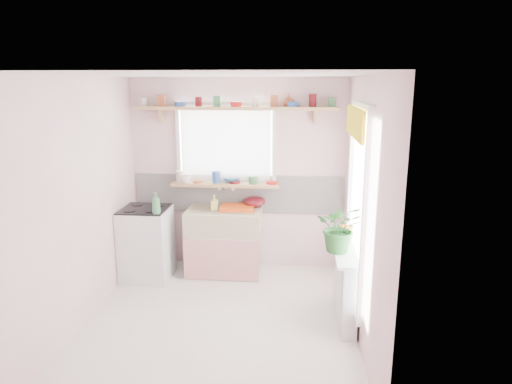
{
  "coord_description": "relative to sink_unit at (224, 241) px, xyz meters",
  "views": [
    {
      "loc": [
        0.77,
        -4.24,
        2.43
      ],
      "look_at": [
        0.33,
        0.55,
        1.27
      ],
      "focal_mm": 32.0,
      "sensor_mm": 36.0,
      "label": 1
    }
  ],
  "objects": [
    {
      "name": "fruit",
      "position": [
        1.49,
        -0.69,
        0.44
      ],
      "size": [
        0.2,
        0.14,
        0.1
      ],
      "color": "orange",
      "rests_on": "fruit_bowl"
    },
    {
      "name": "shelf_crockery",
      "position": [
        0.15,
        0.18,
        1.76
      ],
      "size": [
        2.47,
        0.11,
        0.12
      ],
      "color": "silver",
      "rests_on": "pine_shelf"
    },
    {
      "name": "herb_pot",
      "position": [
        1.36,
        -0.96,
        0.45
      ],
      "size": [
        0.13,
        0.09,
        0.22
      ],
      "primitive_type": "imported",
      "rotation": [
        0.0,
        0.0,
        -0.13
      ],
      "color": "#2C6F2E",
      "rests_on": "radiator_ledge"
    },
    {
      "name": "colander",
      "position": [
        0.37,
        0.21,
        0.48
      ],
      "size": [
        0.34,
        0.34,
        0.13
      ],
      "primitive_type": "ellipsoid",
      "rotation": [
        0.0,
        0.0,
        -0.17
      ],
      "color": "#5B0F19",
      "rests_on": "sink_unit"
    },
    {
      "name": "soap_bottle_sink",
      "position": [
        -0.12,
        -0.02,
        0.52
      ],
      "size": [
        0.11,
        0.11,
        0.2
      ],
      "primitive_type": "imported",
      "rotation": [
        0.0,
        0.0,
        0.27
      ],
      "color": "#DAC961",
      "rests_on": "sink_unit"
    },
    {
      "name": "dish_tray",
      "position": [
        0.17,
        0.05,
        0.44
      ],
      "size": [
        0.45,
        0.35,
        0.04
      ],
      "primitive_type": "cube",
      "rotation": [
        0.0,
        0.0,
        0.08
      ],
      "color": "#EF5515",
      "rests_on": "sink_unit"
    },
    {
      "name": "radiator_ledge",
      "position": [
        1.45,
        -1.09,
        -0.03
      ],
      "size": [
        0.22,
        0.95,
        0.78
      ],
      "color": "white",
      "rests_on": "ground"
    },
    {
      "name": "cooker_bottle",
      "position": [
        -0.73,
        -0.46,
        0.61
      ],
      "size": [
        0.13,
        0.13,
        0.26
      ],
      "primitive_type": "imported",
      "rotation": [
        0.0,
        0.0,
        -0.34
      ],
      "color": "#478E54",
      "rests_on": "cooker"
    },
    {
      "name": "windowsill",
      "position": [
        -0.0,
        0.19,
        0.71
      ],
      "size": [
        1.4,
        0.22,
        0.04
      ],
      "primitive_type": "cube",
      "color": "tan",
      "rests_on": "room"
    },
    {
      "name": "shelf_vase",
      "position": [
        0.8,
        0.24,
        1.78
      ],
      "size": [
        0.19,
        0.19,
        0.15
      ],
      "primitive_type": "imported",
      "rotation": [
        0.0,
        0.0,
        0.37
      ],
      "color": "brown",
      "rests_on": "pine_shelf"
    },
    {
      "name": "sink_unit",
      "position": [
        0.0,
        0.0,
        0.0
      ],
      "size": [
        0.95,
        0.65,
        1.11
      ],
      "color": "white",
      "rests_on": "ground"
    },
    {
      "name": "pine_shelf",
      "position": [
        0.15,
        0.18,
        1.69
      ],
      "size": [
        2.52,
        0.24,
        0.04
      ],
      "primitive_type": "cube",
      "color": "tan",
      "rests_on": "room"
    },
    {
      "name": "sill_crockery",
      "position": [
        -0.05,
        0.19,
        0.78
      ],
      "size": [
        1.35,
        0.11,
        0.12
      ],
      "color": "silver",
      "rests_on": "windowsill"
    },
    {
      "name": "cooker",
      "position": [
        -0.95,
        -0.24,
        0.03
      ],
      "size": [
        0.58,
        0.58,
        0.93
      ],
      "color": "white",
      "rests_on": "ground"
    },
    {
      "name": "fruit_bowl",
      "position": [
        1.48,
        -0.69,
        0.38
      ],
      "size": [
        0.37,
        0.37,
        0.08
      ],
      "primitive_type": "imported",
      "rotation": [
        0.0,
        0.0,
        0.2
      ],
      "color": "silver",
      "rests_on": "radiator_ledge"
    },
    {
      "name": "sill_bowl",
      "position": [
        0.07,
        0.25,
        0.76
      ],
      "size": [
        0.24,
        0.24,
        0.07
      ],
      "primitive_type": "imported",
      "rotation": [
        0.0,
        0.0,
        -0.17
      ],
      "color": "teal",
      "rests_on": "windowsill"
    },
    {
      "name": "room",
      "position": [
        0.81,
        -0.43,
        0.94
      ],
      "size": [
        3.2,
        3.2,
        3.2
      ],
      "color": "white",
      "rests_on": "ground"
    },
    {
      "name": "sill_cup",
      "position": [
        -0.51,
        0.13,
        0.78
      ],
      "size": [
        0.14,
        0.14,
        0.1
      ],
      "primitive_type": "imported",
      "rotation": [
        0.0,
        0.0,
        -0.14
      ],
      "color": "white",
      "rests_on": "windowsill"
    },
    {
      "name": "jade_plant",
      "position": [
        1.36,
        -1.15,
        0.59
      ],
      "size": [
        0.49,
        0.44,
        0.5
      ],
      "primitive_type": "imported",
      "rotation": [
        0.0,
        0.0,
        -0.1
      ],
      "color": "#255C25",
      "rests_on": "radiator_ledge"
    }
  ]
}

